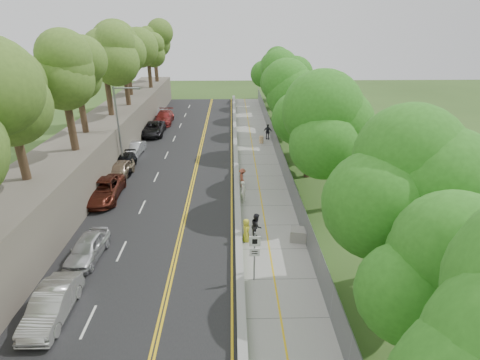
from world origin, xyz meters
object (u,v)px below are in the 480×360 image
at_px(car_0, 87,248).
at_px(car_1, 52,305).
at_px(car_2, 103,190).
at_px(streetlight, 120,123).
at_px(concrete_block, 300,235).
at_px(signpost, 255,251).
at_px(construction_barrel, 261,140).
at_px(person_far, 268,132).
at_px(painter_0, 246,230).

distance_m(car_0, car_1, 4.95).
bearing_deg(car_2, car_0, -81.60).
height_order(streetlight, car_1, streetlight).
bearing_deg(concrete_block, car_1, -153.49).
xyz_separation_m(concrete_block, car_0, (-13.30, -1.69, 0.29)).
relative_size(signpost, car_0, 0.75).
bearing_deg(car_2, construction_barrel, 43.44).
relative_size(car_1, person_far, 2.41).
height_order(car_0, car_2, car_2).
bearing_deg(streetlight, painter_0, -49.22).
relative_size(concrete_block, painter_0, 0.76).
relative_size(car_2, person_far, 3.05).
bearing_deg(person_far, streetlight, 55.33).
bearing_deg(car_2, car_1, -85.65).
height_order(construction_barrel, car_1, car_1).
xyz_separation_m(concrete_block, car_2, (-14.90, 6.57, 0.37)).
bearing_deg(signpost, car_0, 166.90).
distance_m(car_1, person_far, 31.92).
bearing_deg(car_0, construction_barrel, 65.51).
bearing_deg(construction_barrel, person_far, 58.52).
height_order(signpost, car_1, signpost).
bearing_deg(car_2, streetlight, 86.21).
distance_m(signpost, car_0, 10.39).
xyz_separation_m(car_2, person_far, (14.80, 15.85, 0.15)).
height_order(concrete_block, car_1, car_1).
height_order(signpost, concrete_block, signpost).
bearing_deg(concrete_block, person_far, 90.26).
height_order(car_2, person_far, person_far).
xyz_separation_m(streetlight, car_0, (1.46, -14.68, -3.89)).
bearing_deg(person_far, concrete_block, 112.83).
xyz_separation_m(car_1, painter_0, (9.75, 6.62, 0.08)).
distance_m(car_0, car_2, 8.41).
relative_size(construction_barrel, car_0, 0.20).
height_order(car_0, person_far, person_far).
relative_size(streetlight, signpost, 2.58).
height_order(car_2, painter_0, painter_0).
distance_m(concrete_block, painter_0, 3.57).
height_order(streetlight, construction_barrel, streetlight).
bearing_deg(car_1, streetlight, 93.93).
distance_m(streetlight, construction_barrel, 16.47).
bearing_deg(streetlight, car_1, -85.74).
distance_m(car_0, painter_0, 9.89).
xyz_separation_m(construction_barrel, car_1, (-12.32, -27.62, 0.31)).
relative_size(car_0, car_2, 0.73).
bearing_deg(streetlight, car_2, -91.23).
bearing_deg(construction_barrel, car_2, -134.00).
bearing_deg(person_far, car_0, 83.87).
bearing_deg(construction_barrel, signpost, -95.18).
relative_size(painter_0, person_far, 0.87).
relative_size(streetlight, painter_0, 4.96).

